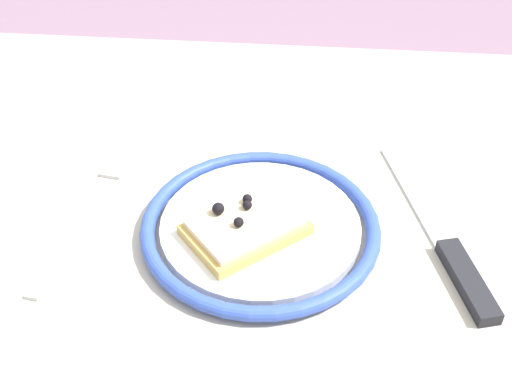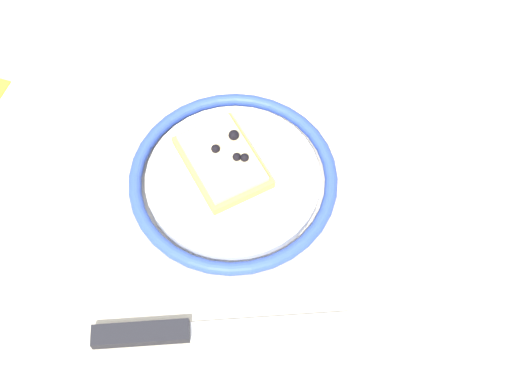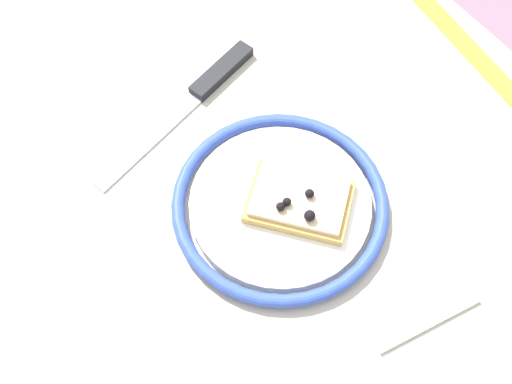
{
  "view_description": "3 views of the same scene",
  "coord_description": "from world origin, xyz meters",
  "views": [
    {
      "loc": [
        0.07,
        -0.46,
        1.15
      ],
      "look_at": [
        0.03,
        0.02,
        0.75
      ],
      "focal_mm": 47.47,
      "sensor_mm": 36.0,
      "label": 1
    },
    {
      "loc": [
        0.38,
        0.09,
        1.32
      ],
      "look_at": [
        0.06,
        0.02,
        0.75
      ],
      "focal_mm": 46.65,
      "sensor_mm": 36.0,
      "label": 2
    },
    {
      "loc": [
        -0.19,
        0.18,
        1.29
      ],
      "look_at": [
        0.06,
        0.0,
        0.73
      ],
      "focal_mm": 44.31,
      "sensor_mm": 36.0,
      "label": 3
    }
  ],
  "objects": [
    {
      "name": "pizza_slice_near",
      "position": [
        0.02,
        -0.02,
        0.74
      ],
      "size": [
        0.12,
        0.12,
        0.03
      ],
      "color": "tan",
      "rests_on": "plate"
    },
    {
      "name": "plate",
      "position": [
        0.04,
        -0.01,
        0.73
      ],
      "size": [
        0.22,
        0.22,
        0.02
      ],
      "color": "white",
      "rests_on": "dining_table"
    },
    {
      "name": "fork",
      "position": [
        -0.13,
        -0.0,
        0.72
      ],
      "size": [
        0.05,
        0.2,
        0.0
      ],
      "color": "#BCBCBC",
      "rests_on": "dining_table"
    },
    {
      "name": "knife",
      "position": [
        0.21,
        -0.03,
        0.73
      ],
      "size": [
        0.08,
        0.24,
        0.01
      ],
      "color": "silver",
      "rests_on": "dining_table"
    },
    {
      "name": "ground_plane",
      "position": [
        0.0,
        0.0,
        0.0
      ],
      "size": [
        6.0,
        6.0,
        0.0
      ],
      "primitive_type": "plane",
      "color": "gray"
    },
    {
      "name": "dining_table",
      "position": [
        0.0,
        0.0,
        0.63
      ],
      "size": [
        1.02,
        0.71,
        0.72
      ],
      "color": "#BCB29E",
      "rests_on": "ground_plane"
    }
  ]
}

